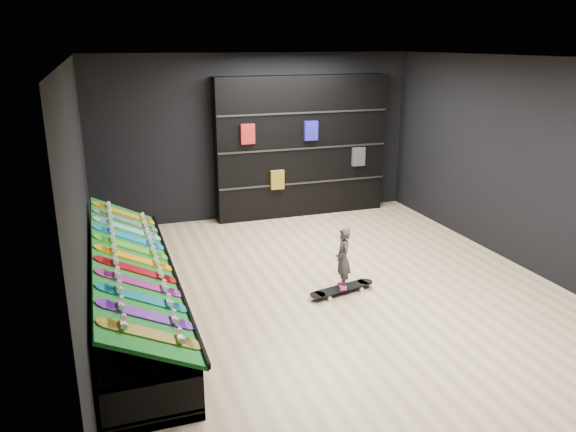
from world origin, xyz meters
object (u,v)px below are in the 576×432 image
object	(u,v)px
back_shelving	(301,147)
child	(343,270)
floor_skateboard	(342,290)
display_rack	(132,296)

from	to	relation	value
back_shelving	child	bearing A→B (deg)	-101.52
floor_skateboard	child	xyz separation A→B (m)	(0.00, 0.00, 0.29)
child	display_rack	bearing A→B (deg)	-85.30
display_rack	back_shelving	distance (m)	4.85
display_rack	back_shelving	size ratio (longest dim) A/B	1.38
back_shelving	display_rack	bearing A→B (deg)	-135.48
display_rack	child	world-z (taller)	child
back_shelving	floor_skateboard	bearing A→B (deg)	-101.52
display_rack	floor_skateboard	size ratio (longest dim) A/B	4.59
floor_skateboard	child	size ratio (longest dim) A/B	1.99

